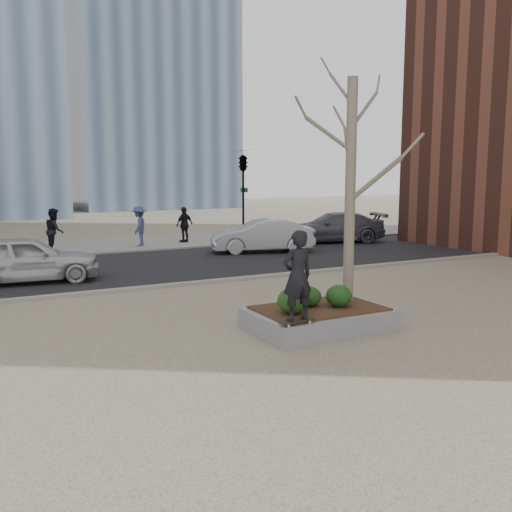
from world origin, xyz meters
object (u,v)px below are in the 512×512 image
skateboard (297,322)px  skateboarder (297,276)px  police_car (26,259)px  planter (319,319)px

skateboard → skateboarder: size_ratio=0.44×
police_car → planter: bearing=-143.4°
skateboard → police_car: size_ratio=0.18×
skateboard → skateboarder: bearing=0.0°
planter → skateboarder: (-1.10, -0.85, 1.19)m
skateboarder → planter: bearing=-142.8°
skateboard → planter: bearing=31.2°
planter → skateboarder: bearing=-142.4°
skateboard → police_car: (-3.93, 9.53, 0.27)m
planter → police_car: 10.05m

